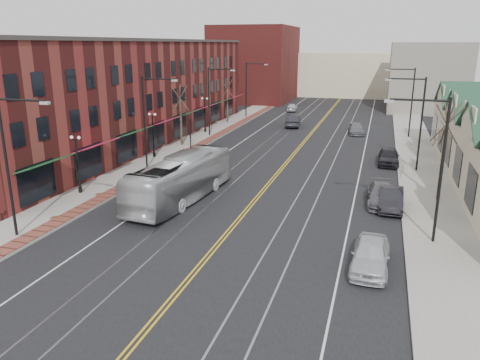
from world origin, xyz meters
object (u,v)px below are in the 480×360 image
Objects in this scene: parked_car_b at (391,199)px; parked_car_d at (389,156)px; parked_suv at (147,190)px; parked_car_a at (370,255)px; parked_car_c at (382,195)px; transit_bus at (181,179)px.

parked_car_d is at bearing 90.90° from parked_car_b.
parked_suv is at bearing -169.68° from parked_car_b.
parked_car_a is 0.92× the size of parked_car_c.
parked_car_b is (14.26, 2.47, -0.88)m from transit_bus.
parked_suv is 1.11× the size of parked_car_a.
parked_suv is at bearing 159.14° from parked_car_a.
parked_car_b is at bearing -175.35° from parked_suv.
transit_bus is 2.50× the size of parked_car_d.
parked_car_a is at bearing 157.40° from transit_bus.
transit_bus is at bearing -133.10° from parked_car_d.
parked_car_b is 0.99m from parked_car_c.
parked_car_c is (16.17, 3.72, 0.02)m from parked_suv.
parked_car_c is 1.06× the size of parked_car_d.
parked_car_a is at bearing -94.65° from parked_car_c.
transit_bus reaches higher than parked_car_c.
transit_bus reaches higher than parked_car_a.
parked_car_c is at bearing 89.37° from parked_car_a.
parked_car_d is (0.48, 11.92, 0.07)m from parked_car_c.
parked_car_d is (14.15, 15.18, -0.82)m from transit_bus.
parked_car_a is at bearing -95.94° from parked_car_b.
parked_suv is 16.60m from parked_car_c.
transit_bus is 15.00m from parked_car_a.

